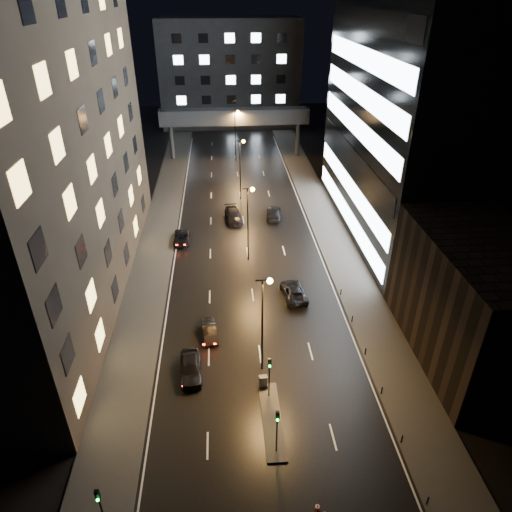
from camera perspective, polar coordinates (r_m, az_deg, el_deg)
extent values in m
plane|color=black|center=(70.65, -1.60, 4.55)|extent=(160.00, 160.00, 0.00)
cube|color=#383533|center=(66.77, -12.14, 2.26)|extent=(5.00, 110.00, 0.15)
cube|color=#383533|center=(67.90, 9.24, 3.07)|extent=(5.00, 110.00, 0.15)
cube|color=#2D2319|center=(52.42, -27.23, 15.27)|extent=(15.00, 48.00, 40.00)
cube|color=black|center=(46.97, 25.86, -5.07)|extent=(10.00, 18.00, 12.00)
cube|color=black|center=(66.25, 22.13, 21.19)|extent=(20.00, 36.00, 45.00)
cube|color=#333335|center=(122.86, -3.29, 21.89)|extent=(34.00, 14.00, 25.00)
cube|color=#333335|center=(96.14, -2.70, 17.02)|extent=(30.00, 3.00, 3.00)
cylinder|color=#333335|center=(97.89, -10.48, 13.78)|extent=(0.80, 0.80, 7.00)
cylinder|color=#333335|center=(98.69, 5.18, 14.29)|extent=(0.80, 0.80, 7.00)
cube|color=#383533|center=(40.17, 2.01, -19.78)|extent=(1.60, 8.00, 0.15)
cylinder|color=black|center=(40.46, 1.65, -15.41)|extent=(0.12, 0.12, 3.50)
cube|color=black|center=(38.91, 1.70, -13.16)|extent=(0.28, 0.22, 0.90)
sphere|color=#0CFF33|center=(39.00, 1.72, -13.60)|extent=(0.18, 0.18, 0.18)
cylinder|color=black|center=(36.88, 2.60, -21.54)|extent=(0.12, 0.12, 3.50)
cube|color=black|center=(35.17, 2.69, -19.34)|extent=(0.28, 0.22, 0.90)
sphere|color=#0CFF33|center=(35.30, 2.71, -19.81)|extent=(0.18, 0.18, 0.18)
cube|color=black|center=(33.27, -19.22, -26.39)|extent=(0.28, 0.22, 0.90)
sphere|color=#0CFF33|center=(33.42, -19.19, -26.86)|extent=(0.18, 0.18, 0.18)
cylinder|color=black|center=(37.57, 20.64, -26.78)|extent=(0.12, 0.12, 0.90)
cylinder|color=black|center=(40.14, 17.76, -21.02)|extent=(0.12, 0.12, 0.90)
cylinder|color=black|center=(43.13, 15.43, -15.96)|extent=(0.12, 0.12, 0.90)
cylinder|color=black|center=(46.47, 13.52, -11.57)|extent=(0.12, 0.12, 0.90)
cylinder|color=black|center=(50.08, 11.92, -7.79)|extent=(0.12, 0.12, 0.90)
cylinder|color=black|center=(53.92, 10.56, -4.52)|extent=(0.12, 0.12, 0.90)
cylinder|color=black|center=(40.89, 0.78, -8.89)|extent=(0.18, 0.18, 10.00)
cylinder|color=black|center=(37.91, 0.83, -3.05)|extent=(1.20, 0.12, 0.12)
sphere|color=#FF9E38|center=(38.02, 1.74, -3.13)|extent=(0.50, 0.50, 0.50)
cylinder|color=black|center=(57.70, -1.02, 3.80)|extent=(0.18, 0.18, 10.00)
cylinder|color=black|center=(55.62, -1.07, 8.40)|extent=(1.20, 0.12, 0.12)
sphere|color=#FF9E38|center=(55.70, -0.44, 8.33)|extent=(0.50, 0.50, 0.50)
cylinder|color=black|center=(76.06, -1.99, 10.58)|extent=(0.18, 0.18, 10.00)
cylinder|color=black|center=(74.50, -2.06, 14.20)|extent=(1.20, 0.12, 0.12)
sphere|color=#FF9E38|center=(74.56, -1.58, 14.14)|extent=(0.50, 0.50, 0.50)
cylinder|color=black|center=(95.09, -2.60, 14.69)|extent=(0.18, 0.18, 10.00)
cylinder|color=black|center=(93.85, -2.67, 17.63)|extent=(1.20, 0.12, 0.12)
sphere|color=#FF9E38|center=(93.89, -2.29, 17.58)|extent=(0.50, 0.50, 0.50)
imported|color=black|center=(43.55, -8.17, -13.67)|extent=(2.36, 4.98, 1.65)
imported|color=black|center=(47.51, -5.83, -9.29)|extent=(1.93, 4.15, 1.32)
imported|color=black|center=(64.78, -9.27, 2.23)|extent=(2.25, 4.80, 1.33)
imported|color=black|center=(70.28, -2.84, 5.11)|extent=(2.97, 5.83, 1.62)
imported|color=black|center=(52.87, 4.72, -4.45)|extent=(2.98, 5.51, 1.47)
imported|color=black|center=(71.05, 2.21, 5.40)|extent=(2.80, 5.65, 1.58)
cube|color=#4A4A4C|center=(42.10, 0.89, -15.38)|extent=(0.78, 0.55, 1.17)
cone|color=#F9330D|center=(35.92, 7.69, -28.67)|extent=(0.51, 0.51, 0.53)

